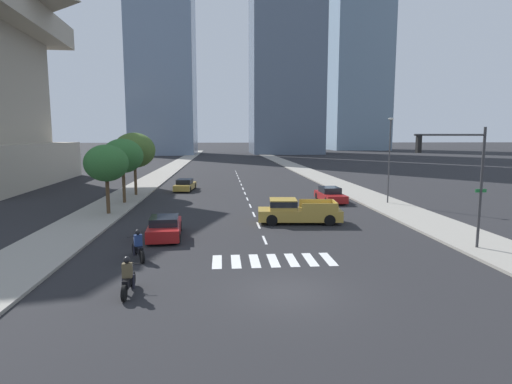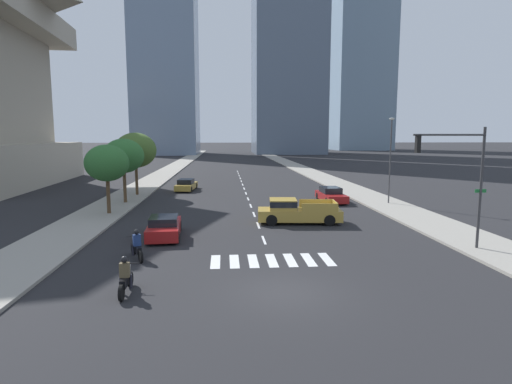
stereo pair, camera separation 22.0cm
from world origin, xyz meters
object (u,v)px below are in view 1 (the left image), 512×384
object	(u,v)px
street_lamp_east	(390,154)
street_tree_nearest	(106,163)
street_tree_second	(123,156)
sedan_red_2	(165,227)
motorcycle_trailing	(138,247)
traffic_signal_near	(458,167)
street_tree_third	(134,150)
sedan_gold_1	(185,185)
motorcycle_lead	(128,279)
sedan_red_0	(330,195)
pickup_truck	(295,211)

from	to	relation	value
street_lamp_east	street_tree_nearest	world-z (taller)	street_lamp_east
street_tree_second	sedan_red_2	bearing A→B (deg)	-67.74
motorcycle_trailing	traffic_signal_near	size ratio (longest dim) A/B	0.32
motorcycle_trailing	street_lamp_east	xyz separation A→B (m)	(18.64, 14.99, 3.85)
sedan_red_2	street_tree_nearest	size ratio (longest dim) A/B	0.89
traffic_signal_near	street_tree_nearest	xyz separation A→B (m)	(-20.61, 11.60, -0.44)
street_tree_nearest	street_tree_third	distance (m)	10.31
sedan_gold_1	street_tree_nearest	world-z (taller)	street_tree_nearest
street_tree_third	street_tree_nearest	bearing A→B (deg)	-90.00
sedan_red_2	street_lamp_east	bearing A→B (deg)	-63.17
street_tree_second	sedan_gold_1	bearing A→B (deg)	63.43
motorcycle_lead	sedan_red_0	distance (m)	25.39
motorcycle_lead	motorcycle_trailing	bearing A→B (deg)	6.52
motorcycle_lead	sedan_red_0	bearing A→B (deg)	-32.09
motorcycle_trailing	sedan_gold_1	xyz separation A→B (m)	(0.05, 26.13, 0.00)
sedan_red_2	street_tree_nearest	world-z (taller)	street_tree_nearest
street_tree_second	street_tree_third	world-z (taller)	street_tree_third
motorcycle_trailing	sedan_red_2	size ratio (longest dim) A/B	0.44
sedan_red_2	traffic_signal_near	xyz separation A→B (m)	(15.42, -4.19, 3.78)
traffic_signal_near	sedan_red_2	bearing A→B (deg)	-15.19
pickup_truck	street_tree_nearest	world-z (taller)	street_tree_nearest
pickup_truck	street_tree_third	world-z (taller)	street_tree_third
sedan_red_0	street_lamp_east	bearing A→B (deg)	65.61
sedan_red_2	traffic_signal_near	size ratio (longest dim) A/B	0.74
motorcycle_trailing	street_tree_third	bearing A→B (deg)	-12.86
sedan_gold_1	traffic_signal_near	size ratio (longest dim) A/B	0.78
motorcycle_trailing	street_tree_third	world-z (taller)	street_tree_third
motorcycle_lead	street_tree_nearest	xyz separation A→B (m)	(-5.01, 16.37, 3.36)
pickup_truck	street_tree_nearest	xyz separation A→B (m)	(-13.62, 3.98, 3.13)
street_tree_nearest	street_tree_second	distance (m)	5.28
sedan_red_2	traffic_signal_near	bearing A→B (deg)	-109.00
motorcycle_trailing	sedan_red_0	bearing A→B (deg)	-63.94
pickup_truck	sedan_red_0	bearing A→B (deg)	-112.93
street_lamp_east	street_tree_third	bearing A→B (deg)	162.97
motorcycle_lead	sedan_gold_1	size ratio (longest dim) A/B	0.42
sedan_gold_1	street_tree_nearest	bearing A→B (deg)	168.38
sedan_red_0	motorcycle_trailing	bearing A→B (deg)	-41.37
street_tree_nearest	street_tree_third	xyz separation A→B (m)	(0.00, 10.29, 0.62)
motorcycle_trailing	street_lamp_east	world-z (taller)	street_lamp_east
street_tree_nearest	street_tree_second	world-z (taller)	street_tree_second
motorcycle_trailing	street_tree_second	distance (m)	18.01
pickup_truck	street_tree_third	size ratio (longest dim) A/B	0.95
sedan_red_2	street_tree_nearest	bearing A→B (deg)	31.22
motorcycle_trailing	street_tree_nearest	bearing A→B (deg)	-3.50
sedan_gold_1	street_lamp_east	bearing A→B (deg)	-115.00
street_tree_nearest	street_tree_third	size ratio (longest dim) A/B	0.84
sedan_red_0	pickup_truck	bearing A→B (deg)	-29.87
motorcycle_lead	traffic_signal_near	distance (m)	16.75
motorcycle_trailing	street_tree_nearest	xyz separation A→B (m)	(-4.48, 11.78, 3.36)
traffic_signal_near	street_tree_second	xyz separation A→B (m)	(-20.61, 16.87, -0.14)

